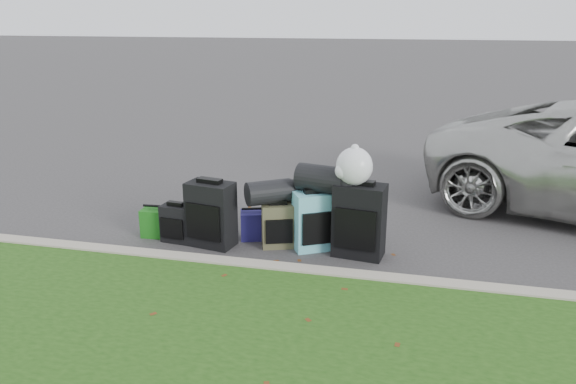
% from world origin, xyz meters
% --- Properties ---
extents(ground, '(120.00, 120.00, 0.00)m').
position_xyz_m(ground, '(0.00, 0.00, 0.00)').
color(ground, '#383535').
rests_on(ground, ground).
extents(curb, '(120.00, 0.18, 0.15)m').
position_xyz_m(curb, '(0.00, -1.00, 0.07)').
color(curb, '#9E937F').
rests_on(curb, ground).
extents(suitcase_small_black, '(0.38, 0.24, 0.45)m').
position_xyz_m(suitcase_small_black, '(-1.34, -0.31, 0.22)').
color(suitcase_small_black, black).
rests_on(suitcase_small_black, ground).
extents(suitcase_large_black_left, '(0.58, 0.41, 0.76)m').
position_xyz_m(suitcase_large_black_left, '(-0.89, -0.32, 0.38)').
color(suitcase_large_black_left, black).
rests_on(suitcase_large_black_left, ground).
extents(suitcase_olive, '(0.43, 0.35, 0.52)m').
position_xyz_m(suitcase_olive, '(-0.13, -0.18, 0.26)').
color(suitcase_olive, '#3B3A25').
rests_on(suitcase_olive, ground).
extents(suitcase_teal, '(0.55, 0.48, 0.68)m').
position_xyz_m(suitcase_teal, '(0.30, -0.14, 0.34)').
color(suitcase_teal, teal).
rests_on(suitcase_teal, ground).
extents(suitcase_large_black_right, '(0.59, 0.40, 0.83)m').
position_xyz_m(suitcase_large_black_right, '(0.81, -0.22, 0.41)').
color(suitcase_large_black_right, black).
rests_on(suitcase_large_black_right, ground).
extents(tote_green, '(0.32, 0.26, 0.34)m').
position_xyz_m(tote_green, '(-1.67, -0.21, 0.17)').
color(tote_green, '#196416').
rests_on(tote_green, ground).
extents(tote_navy, '(0.38, 0.33, 0.34)m').
position_xyz_m(tote_navy, '(-0.47, -0.01, 0.17)').
color(tote_navy, '#1C1753').
rests_on(tote_navy, ground).
extents(duffel_left, '(0.58, 0.52, 0.28)m').
position_xyz_m(duffel_left, '(-0.24, -0.18, 0.65)').
color(duffel_left, black).
rests_on(duffel_left, suitcase_olive).
extents(duffel_right, '(0.61, 0.43, 0.31)m').
position_xyz_m(duffel_right, '(0.36, -0.11, 0.83)').
color(duffel_right, black).
rests_on(duffel_right, suitcase_teal).
extents(trash_bag, '(0.40, 0.40, 0.40)m').
position_xyz_m(trash_bag, '(0.73, -0.21, 1.03)').
color(trash_bag, white).
rests_on(trash_bag, suitcase_large_black_right).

